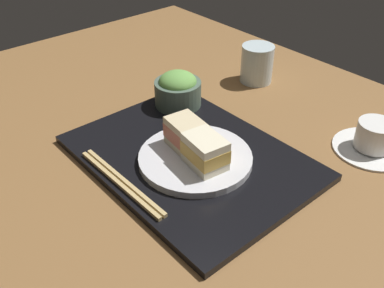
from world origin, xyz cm
name	(u,v)px	position (x,y,z in cm)	size (l,w,h in cm)	color
ground_plane	(199,148)	(0.00, 0.00, -1.50)	(140.00, 100.00, 3.00)	brown
serving_tray	(190,157)	(3.55, -5.42, 0.70)	(43.58, 32.20, 1.40)	black
sandwich_plate	(195,158)	(5.72, -6.04, 2.06)	(20.49, 20.49, 1.33)	silver
sandwich_near	(186,134)	(2.56, -5.47, 5.44)	(8.15, 6.33, 5.42)	beige
sandwich_far	(205,152)	(8.88, -6.61, 5.53)	(8.06, 6.41, 5.60)	#EFE5C1
salad_bowl	(178,89)	(-12.22, 4.66, 5.07)	(10.03, 10.03, 7.67)	#4C6051
chopsticks_pair	(121,182)	(2.31, -19.64, 1.75)	(22.56, 2.07, 0.70)	tan
coffee_cup	(374,139)	(23.72, 23.33, 2.36)	(14.61, 14.61, 5.99)	white
drinking_glass	(257,64)	(-10.66, 28.08, 4.54)	(7.78, 7.78, 9.07)	silver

